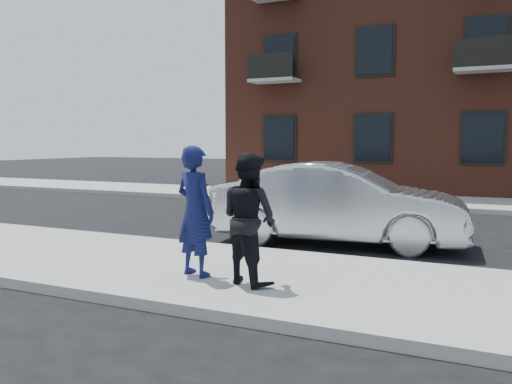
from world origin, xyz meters
The scene contains 8 objects.
ground centered at (0.00, 0.00, 0.00)m, with size 100.00×100.00×0.00m, color black.
near_sidewalk centered at (0.00, -0.25, 0.07)m, with size 50.00×3.50×0.15m, color #9C9993.
near_curb centered at (0.00, 1.55, 0.07)m, with size 50.00×0.10×0.15m, color #999691.
far_sidewalk centered at (0.00, 11.25, 0.07)m, with size 50.00×3.50×0.15m, color #9C9993.
far_curb centered at (0.00, 9.45, 0.07)m, with size 50.00×0.10×0.15m, color #999691.
silver_sedan centered at (-2.04, 3.20, 0.82)m, with size 1.74×5.00×1.65m, color #B7BABF.
man_hoodie centered at (-3.00, -0.70, 1.09)m, with size 0.78×0.62×1.87m.
man_peacoat centered at (-2.11, -0.75, 1.04)m, with size 1.06×0.95×1.78m.
Camera 1 is at (1.09, -7.26, 2.08)m, focal length 38.00 mm.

